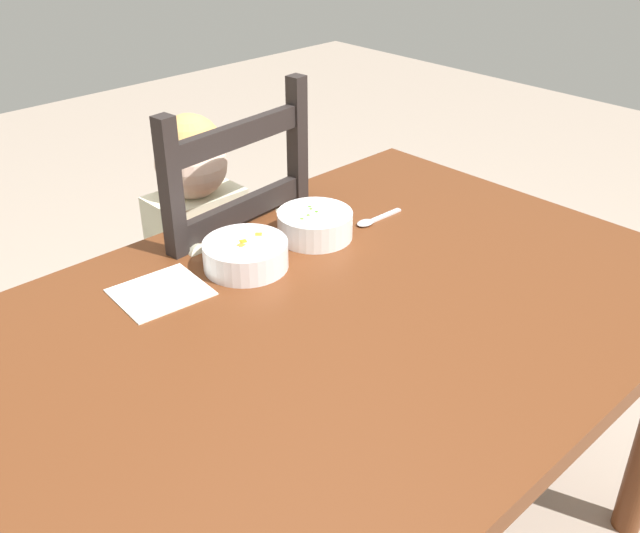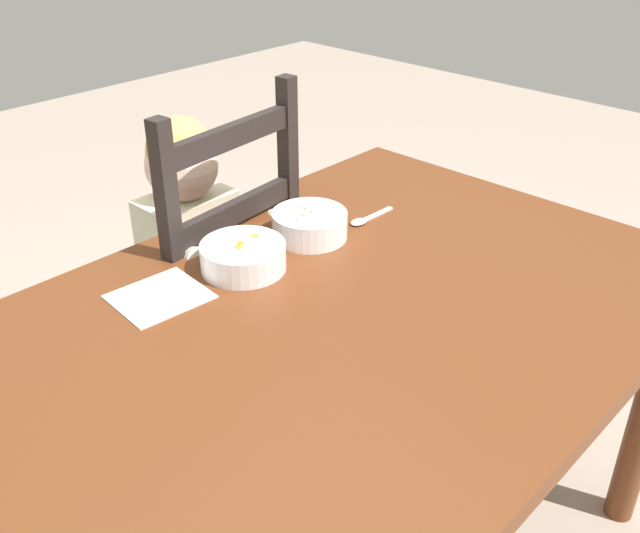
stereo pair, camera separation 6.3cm
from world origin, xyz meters
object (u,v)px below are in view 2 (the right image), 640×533
(bowl_of_peas, at_px, (310,224))
(spoon, at_px, (365,219))
(dining_table, at_px, (330,354))
(bowl_of_carrots, at_px, (244,255))
(child_figure, at_px, (197,250))
(dining_chair, at_px, (203,303))

(bowl_of_peas, distance_m, spoon, 0.15)
(dining_table, xyz_separation_m, bowl_of_carrots, (0.00, 0.24, 0.12))
(child_figure, bearing_deg, bowl_of_peas, -71.99)
(bowl_of_peas, relative_size, spoon, 1.20)
(dining_chair, height_order, child_figure, dining_chair)
(dining_table, bearing_deg, bowl_of_carrots, 89.18)
(dining_chair, distance_m, child_figure, 0.16)
(child_figure, relative_size, bowl_of_peas, 5.87)
(child_figure, bearing_deg, dining_chair, 26.03)
(dining_chair, relative_size, bowl_of_peas, 6.33)
(dining_table, bearing_deg, child_figure, 79.50)
(bowl_of_peas, bearing_deg, dining_chair, 106.83)
(dining_table, bearing_deg, dining_chair, 78.96)
(dining_table, relative_size, dining_chair, 1.40)
(bowl_of_peas, distance_m, bowl_of_carrots, 0.19)
(bowl_of_peas, bearing_deg, spoon, -14.51)
(dining_table, height_order, child_figure, child_figure)
(bowl_of_carrots, relative_size, spoon, 1.26)
(dining_chair, height_order, bowl_of_carrots, dining_chair)
(dining_chair, distance_m, bowl_of_peas, 0.42)
(dining_table, distance_m, bowl_of_peas, 0.33)
(dining_table, bearing_deg, spoon, 30.93)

